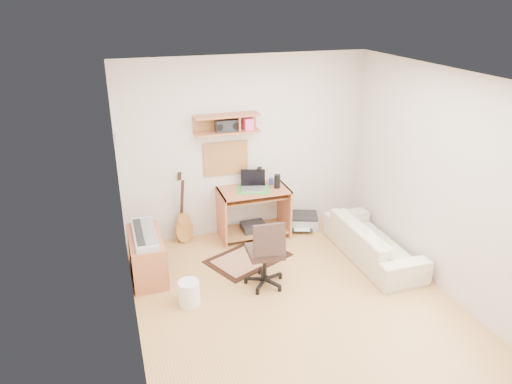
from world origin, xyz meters
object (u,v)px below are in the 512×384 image
object	(u,v)px
printer	(302,221)
sofa	(374,236)
task_chair	(265,251)
desk	(254,213)
cabinet	(147,256)

from	to	relation	value
printer	sofa	size ratio (longest dim) A/B	0.29
sofa	task_chair	bearing A→B (deg)	95.97
desk	cabinet	size ratio (longest dim) A/B	1.11
printer	sofa	distance (m)	1.31
desk	task_chair	distance (m)	1.29
cabinet	printer	distance (m)	2.51
task_chair	printer	size ratio (longest dim) A/B	1.88
task_chair	cabinet	bearing A→B (deg)	158.04
cabinet	sofa	distance (m)	3.00
desk	sofa	world-z (taller)	desk
printer	task_chair	bearing A→B (deg)	-108.65
printer	sofa	bearing A→B (deg)	-44.88
desk	printer	xyz separation A→B (m)	(0.80, 0.07, -0.29)
printer	desk	bearing A→B (deg)	-155.28
cabinet	sofa	world-z (taller)	sofa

